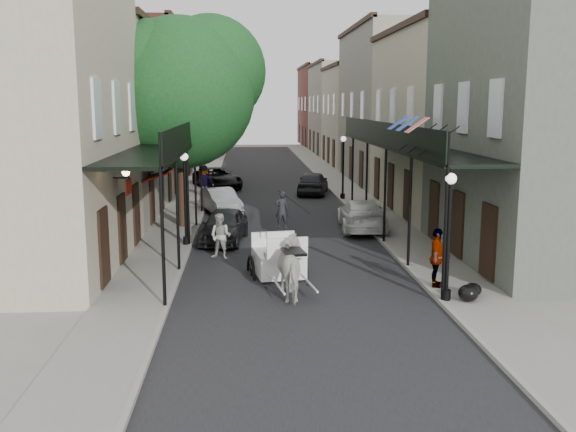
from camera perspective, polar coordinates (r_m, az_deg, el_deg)
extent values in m
plane|color=gray|center=(20.51, 1.05, -6.32)|extent=(140.00, 140.00, 0.00)
cube|color=black|center=(40.06, -1.37, 1.77)|extent=(8.00, 90.00, 0.01)
cube|color=gray|center=(40.16, -8.52, 1.76)|extent=(2.20, 90.00, 0.12)
cube|color=gray|center=(40.58, 5.71, 1.90)|extent=(2.20, 90.00, 0.12)
cube|color=#B0A98D|center=(50.09, -11.91, 9.24)|extent=(5.00, 80.00, 10.50)
cube|color=gray|center=(50.67, 8.00, 9.36)|extent=(5.00, 80.00, 10.50)
cube|color=black|center=(26.87, -10.96, 6.07)|extent=(2.20, 18.00, 0.12)
cube|color=black|center=(26.74, -8.75, 7.19)|extent=(0.06, 18.00, 1.00)
cylinder|color=black|center=(18.14, -11.08, -1.79)|extent=(0.10, 0.10, 4.00)
cylinder|color=black|center=(25.97, -8.90, 1.83)|extent=(0.10, 0.10, 4.00)
cylinder|color=black|center=(33.89, -7.73, 3.76)|extent=(0.10, 0.10, 4.00)
cube|color=black|center=(27.49, 10.32, 6.18)|extent=(2.20, 18.00, 0.12)
cube|color=black|center=(27.23, 8.19, 7.26)|extent=(0.06, 18.00, 1.00)
cylinder|color=black|center=(18.86, 13.80, -1.44)|extent=(0.10, 0.10, 4.00)
cylinder|color=black|center=(26.49, 8.62, 2.00)|extent=(0.10, 0.10, 4.00)
cylinder|color=black|center=(34.28, 5.76, 3.88)|extent=(0.10, 0.10, 4.00)
cylinder|color=#382619|center=(29.89, -9.43, 4.43)|extent=(0.44, 0.44, 5.60)
sphere|color=#143E1B|center=(29.76, -9.61, 10.72)|extent=(6.80, 6.80, 6.80)
sphere|color=#143E1B|center=(30.28, -6.93, 12.67)|extent=(5.10, 5.10, 5.10)
cylinder|color=#382619|center=(43.82, -7.66, 5.86)|extent=(0.44, 0.44, 5.04)
sphere|color=#143E1B|center=(43.71, -7.75, 9.71)|extent=(6.00, 6.00, 6.00)
sphere|color=#143E1B|center=(44.25, -6.15, 10.91)|extent=(4.50, 4.50, 4.50)
cylinder|color=black|center=(19.34, 13.85, -6.81)|extent=(0.28, 0.28, 0.30)
cylinder|color=black|center=(18.95, 14.05, -2.32)|extent=(0.12, 0.12, 3.40)
sphere|color=white|center=(18.65, 14.29, 3.24)|extent=(0.32, 0.32, 0.32)
cylinder|color=black|center=(26.31, -9.01, -2.16)|extent=(0.28, 0.28, 0.30)
cylinder|color=black|center=(26.03, -9.10, 1.17)|extent=(0.12, 0.12, 3.40)
sphere|color=white|center=(25.81, -9.22, 5.23)|extent=(0.32, 0.32, 0.32)
cylinder|color=black|center=(38.45, 4.88, 1.78)|extent=(0.28, 0.28, 0.30)
cylinder|color=black|center=(38.26, 4.91, 4.08)|extent=(0.12, 0.12, 3.40)
sphere|color=white|center=(38.11, 4.95, 6.85)|extent=(0.32, 0.32, 0.32)
imported|color=beige|center=(19.29, 0.58, -4.61)|extent=(1.28, 2.25, 1.80)
torus|color=black|center=(22.19, -3.54, -3.27)|extent=(0.31, 1.40, 1.41)
torus|color=black|center=(22.53, 0.96, -3.04)|extent=(0.31, 1.40, 1.41)
torus|color=black|center=(20.85, -2.27, -5.06)|extent=(0.19, 0.73, 0.73)
torus|color=black|center=(21.12, 1.35, -4.85)|extent=(0.19, 0.73, 0.73)
cube|color=white|center=(22.04, -1.16, -2.10)|extent=(1.81, 2.17, 0.76)
cube|color=white|center=(20.83, -0.55, -1.28)|extent=(1.38, 0.79, 0.13)
cube|color=white|center=(20.50, -0.39, -0.53)|extent=(1.31, 0.31, 0.55)
imported|color=black|center=(20.70, -0.55, 0.56)|extent=(0.49, 0.36, 1.23)
imported|color=#A5A59C|center=(24.08, -6.01, -1.80)|extent=(1.02, 0.92, 1.72)
imported|color=gray|center=(39.55, -7.47, 3.11)|extent=(1.36, 1.03, 1.87)
imported|color=gray|center=(20.41, 13.08, -3.63)|extent=(0.81, 1.18, 1.85)
imported|color=black|center=(27.01, -5.69, -0.84)|extent=(2.22, 4.30, 1.40)
imported|color=gray|center=(34.02, -6.00, 1.34)|extent=(2.52, 4.22, 1.31)
imported|color=black|center=(43.95, -6.30, 3.37)|extent=(3.95, 5.58, 1.41)
imported|color=silver|center=(29.53, 6.55, 0.09)|extent=(2.31, 4.99, 1.41)
imported|color=black|center=(40.89, 2.23, 2.97)|extent=(2.57, 4.60, 1.48)
ellipsoid|color=black|center=(19.32, 15.73, -6.62)|extent=(0.58, 0.58, 0.49)
ellipsoid|color=black|center=(19.83, 16.11, -6.33)|extent=(0.51, 0.51, 0.41)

